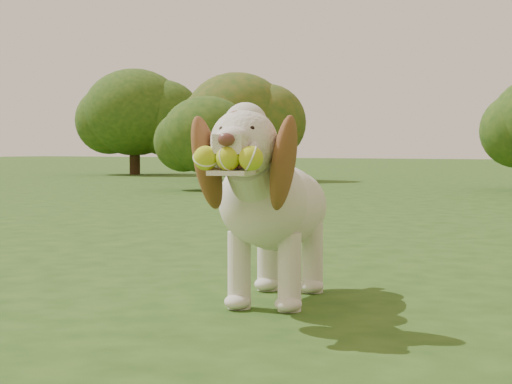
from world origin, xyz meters
The scene contains 5 objects.
ground centered at (0.00, 0.00, 0.00)m, with size 80.00×80.00×0.00m, color #224513.
dog centered at (0.46, -0.56, 0.41)m, with size 0.59×1.16×0.76m.
shrub_a centered at (-4.62, 6.66, 0.78)m, with size 1.29×1.29×1.33m.
shrub_g centered at (-9.82, 11.62, 1.38)m, with size 2.26×2.26×2.35m.
shrub_e centered at (-6.09, 9.88, 1.16)m, with size 1.90×1.90×1.97m.
Camera 1 is at (2.06, -3.43, 0.61)m, focal length 60.00 mm.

